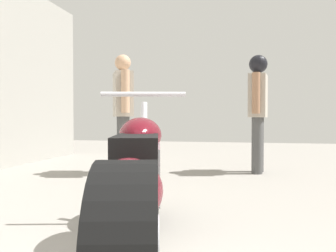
% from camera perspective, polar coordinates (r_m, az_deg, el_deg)
% --- Properties ---
extents(ground_plane, '(16.41, 16.41, 0.00)m').
position_cam_1_polar(ground_plane, '(3.94, 3.89, -10.81)').
color(ground_plane, gray).
extents(motorcycle_maroon_cruiser, '(0.84, 2.20, 1.03)m').
position_cam_1_polar(motorcycle_maroon_cruiser, '(2.11, -4.82, -9.73)').
color(motorcycle_maroon_cruiser, black).
rests_on(motorcycle_maroon_cruiser, ground_plane).
extents(mechanic_in_blue, '(0.43, 0.68, 1.74)m').
position_cam_1_polar(mechanic_in_blue, '(5.29, -7.14, 3.05)').
color(mechanic_in_blue, '#4C4C4C').
rests_on(mechanic_in_blue, ground_plane).
extents(mechanic_with_helmet, '(0.31, 0.69, 1.76)m').
position_cam_1_polar(mechanic_with_helmet, '(5.54, 14.05, 3.65)').
color(mechanic_with_helmet, '#4C4C4C').
rests_on(mechanic_with_helmet, ground_plane).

